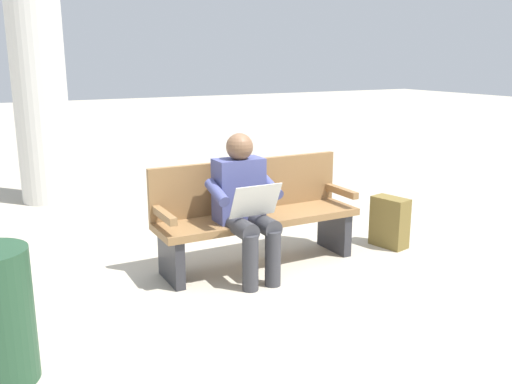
% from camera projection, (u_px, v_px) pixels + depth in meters
% --- Properties ---
extents(ground_plane, '(40.00, 40.00, 0.00)m').
position_uv_depth(ground_plane, '(259.00, 264.00, 4.87)').
color(ground_plane, '#B7AD99').
extents(bench_near, '(1.80, 0.48, 0.90)m').
position_uv_depth(bench_near, '(255.00, 212.00, 4.82)').
color(bench_near, olive).
rests_on(bench_near, ground).
extents(person_seated, '(0.57, 0.57, 1.18)m').
position_uv_depth(person_seated, '(245.00, 202.00, 4.48)').
color(person_seated, '#474C84').
rests_on(person_seated, ground).
extents(backpack, '(0.29, 0.38, 0.48)m').
position_uv_depth(backpack, '(390.00, 222.00, 5.29)').
color(backpack, brown).
rests_on(backpack, ground).
extents(support_pillar, '(0.63, 0.63, 3.66)m').
position_uv_depth(support_pillar, '(36.00, 52.00, 6.61)').
color(support_pillar, silver).
rests_on(support_pillar, ground).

